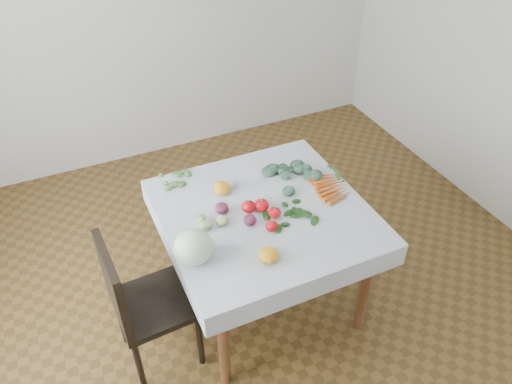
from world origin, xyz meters
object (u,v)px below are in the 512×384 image
cabbage (193,247)px  heirloom_back (222,188)px  table (264,224)px  carrot_bunch (330,186)px  chair (138,300)px

cabbage → heirloom_back: 0.55m
cabbage → heirloom_back: bearing=53.9°
table → carrot_bunch: size_ratio=3.17×
table → chair: 0.81m
cabbage → heirloom_back: size_ratio=1.91×
chair → table: bearing=8.5°
table → cabbage: 0.55m
chair → carrot_bunch: chair is taller
heirloom_back → chair: bearing=-149.9°
carrot_bunch → table: bearing=-177.2°
heirloom_back → carrot_bunch: bearing=-20.7°
table → heirloom_back: (-0.16, 0.25, 0.14)m
carrot_bunch → chair: bearing=-173.5°
cabbage → carrot_bunch: 0.95m
chair → cabbage: (0.31, -0.08, 0.33)m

